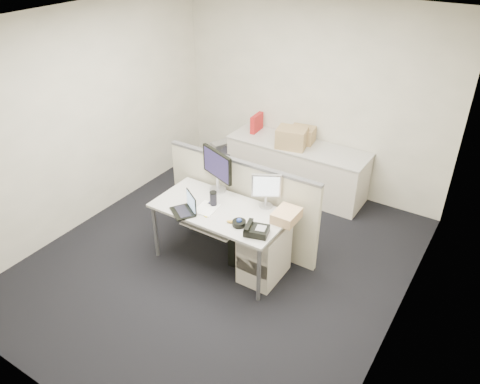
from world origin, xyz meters
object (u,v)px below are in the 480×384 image
Objects in this scene: monitor_main at (217,171)px; desk_phone at (257,231)px; laptop at (182,204)px; desk at (220,214)px.

desk_phone is (0.83, -0.50, -0.22)m from monitor_main.
desk is at bearing 75.73° from laptop.
monitor_main is 0.99m from desk_phone.
monitor_main is 0.62m from laptop.
desk is 0.45m from laptop.
laptop is at bearing 170.68° from desk_phone.
monitor_main is at bearing 117.94° from laptop.
monitor_main reaches higher than desk_phone.
laptop is (-0.05, -0.60, -0.15)m from monitor_main.
laptop is (-0.30, -0.28, 0.17)m from desk.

